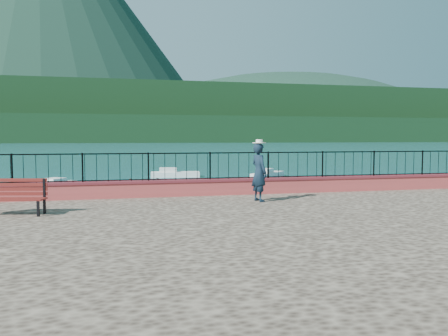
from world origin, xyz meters
name	(u,v)px	position (x,y,z in m)	size (l,w,h in m)	color
ground	(246,253)	(0.00, 0.00, 0.00)	(2000.00, 2000.00, 0.00)	#19596B
promenade	(357,318)	(0.00, -6.00, 0.60)	(30.00, 20.00, 1.20)	#332821
parapet	(218,187)	(0.00, 3.70, 1.49)	(28.00, 0.46, 0.58)	#B34140
railing	(218,166)	(0.00, 3.70, 2.25)	(27.00, 0.05, 0.95)	black
dock	(149,196)	(-2.00, 12.00, 0.15)	(2.00, 16.00, 0.30)	#2D231C
far_forest	(127,130)	(0.00, 300.00, 9.00)	(900.00, 60.00, 18.00)	black
foothills	(126,115)	(0.00, 360.00, 22.00)	(900.00, 120.00, 44.00)	black
volcano	(41,13)	(-120.00, 700.00, 190.00)	(560.00, 560.00, 380.00)	#142D23
companion_hill	(287,140)	(220.00, 560.00, 0.00)	(448.00, 384.00, 180.00)	#142D23
park_bench	(12,204)	(-6.28, 0.91, 1.49)	(1.82, 0.91, 0.96)	black
person	(259,172)	(0.96, 1.85, 2.15)	(0.69, 0.46, 1.91)	black
hat	(259,141)	(0.96, 1.85, 3.17)	(0.44, 0.44, 0.12)	white
boat_0	(127,204)	(-3.20, 7.62, 0.40)	(3.77, 1.30, 0.80)	silver
boat_1	(235,192)	(2.46, 10.73, 0.40)	(3.88, 1.30, 0.80)	silver
boat_2	(323,182)	(9.30, 14.35, 0.40)	(3.48, 1.30, 0.80)	silver
boat_3	(60,183)	(-7.29, 17.37, 0.40)	(3.51, 1.30, 0.80)	silver
boat_4	(175,172)	(0.91, 24.78, 0.40)	(4.03, 1.30, 0.80)	silver
boat_5	(268,173)	(8.31, 22.51, 0.40)	(4.18, 1.30, 0.80)	silver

